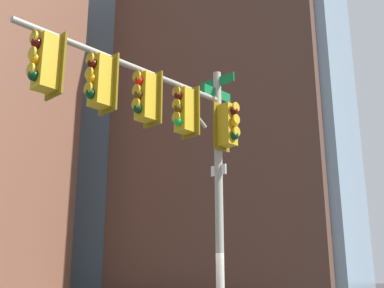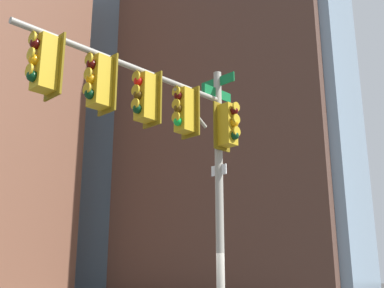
% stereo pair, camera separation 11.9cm
% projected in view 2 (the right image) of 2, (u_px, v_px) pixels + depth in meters
% --- Properties ---
extents(signal_pole_assembly, '(2.28, 5.45, 6.86)m').
position_uv_depth(signal_pole_assembly, '(164.00, 121.00, 9.84)').
color(signal_pole_assembly, '#9E998C').
rests_on(signal_pole_assembly, ground_plane).
extents(building_brick_midblock, '(22.67, 15.80, 43.35)m').
position_uv_depth(building_brick_midblock, '(234.00, 100.00, 54.82)').
color(building_brick_midblock, '#4C3328').
rests_on(building_brick_midblock, ground_plane).
extents(building_glass_tower, '(31.94, 25.37, 61.43)m').
position_uv_depth(building_glass_tower, '(227.00, 60.00, 64.99)').
color(building_glass_tower, '#7A99B2').
rests_on(building_glass_tower, ground_plane).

